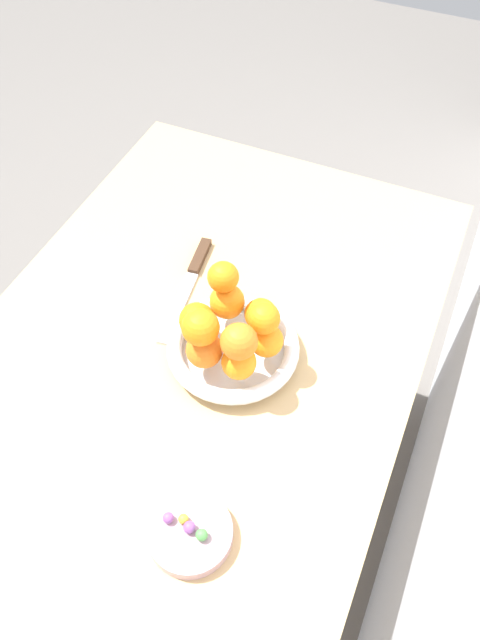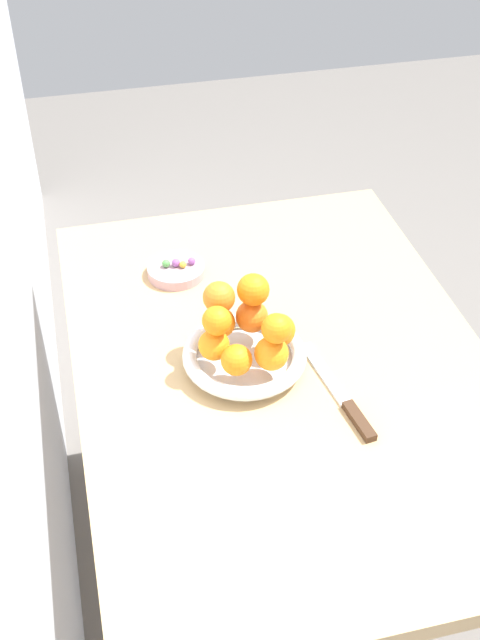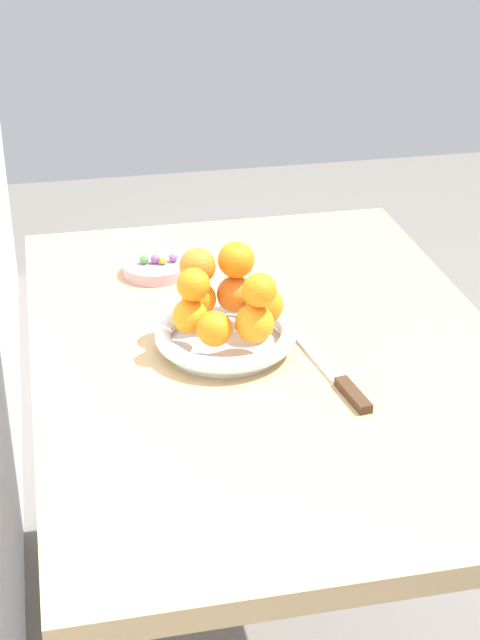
{
  "view_description": "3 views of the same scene",
  "coord_description": "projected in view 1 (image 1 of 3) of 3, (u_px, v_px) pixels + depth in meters",
  "views": [
    {
      "loc": [
        0.57,
        0.33,
        1.62
      ],
      "look_at": [
        -0.02,
        0.07,
        0.81
      ],
      "focal_mm": 35.0,
      "sensor_mm": 36.0,
      "label": 1
    },
    {
      "loc": [
        -1.04,
        0.33,
        1.74
      ],
      "look_at": [
        -0.02,
        0.09,
        0.87
      ],
      "focal_mm": 45.0,
      "sensor_mm": 36.0,
      "label": 2
    },
    {
      "loc": [
        -1.34,
        0.33,
        1.51
      ],
      "look_at": [
        -0.02,
        0.05,
        0.8
      ],
      "focal_mm": 55.0,
      "sensor_mm": 36.0,
      "label": 3
    }
  ],
  "objects": [
    {
      "name": "candy_ball_1",
      "position": [
        202.0,
        535.0,
        0.85
      ],
      "size": [
        0.02,
        0.02,
        0.02
      ],
      "primitive_type": "sphere",
      "color": "#4C9947",
      "rests_on": "candy_dish"
    },
    {
      "name": "orange_2",
      "position": [
        197.0,
        320.0,
        1.03
      ],
      "size": [
        0.06,
        0.06,
        0.06
      ],
      "primitive_type": "sphere",
      "color": "orange",
      "rests_on": "fruit_bowl"
    },
    {
      "name": "candy_dish",
      "position": [
        190.0,
        533.0,
        0.87
      ],
      "size": [
        0.12,
        0.12,
        0.02
      ],
      "primitive_type": "cylinder",
      "color": "#B28C99",
      "rests_on": "dining_table"
    },
    {
      "name": "fruit_bowl",
      "position": [
        233.0,
        349.0,
        1.06
      ],
      "size": [
        0.23,
        0.23,
        0.04
      ],
      "color": "silver",
      "rests_on": "dining_table"
    },
    {
      "name": "orange_8",
      "position": [
        223.0,
        277.0,
        1.02
      ],
      "size": [
        0.05,
        0.05,
        0.05
      ],
      "primitive_type": "sphere",
      "color": "orange",
      "rests_on": "orange_1"
    },
    {
      "name": "ground_plane",
      "position": [
        212.0,
        503.0,
        1.68
      ],
      "size": [
        6.0,
        6.0,
        0.0
      ],
      "primitive_type": "plane",
      "color": "slate"
    },
    {
      "name": "orange_5",
      "position": [
        266.0,
        342.0,
        1.01
      ],
      "size": [
        0.06,
        0.06,
        0.06
      ],
      "primitive_type": "sphere",
      "color": "orange",
      "rests_on": "fruit_bowl"
    },
    {
      "name": "orange_0",
      "position": [
        261.0,
        314.0,
        1.04
      ],
      "size": [
        0.06,
        0.06,
        0.06
      ],
      "primitive_type": "sphere",
      "color": "orange",
      "rests_on": "fruit_bowl"
    },
    {
      "name": "orange_1",
      "position": [
        227.0,
        302.0,
        1.06
      ],
      "size": [
        0.06,
        0.06,
        0.06
      ],
      "primitive_type": "sphere",
      "color": "orange",
      "rests_on": "fruit_bowl"
    },
    {
      "name": "candy_ball_3",
      "position": [
        183.0,
        519.0,
        0.87
      ],
      "size": [
        0.01,
        0.01,
        0.01
      ],
      "primitive_type": "sphere",
      "color": "gold",
      "rests_on": "candy_dish"
    },
    {
      "name": "knife",
      "position": [
        190.0,
        280.0,
        1.18
      ],
      "size": [
        0.26,
        0.06,
        0.01
      ],
      "color": "#3F2819",
      "rests_on": "dining_table"
    },
    {
      "name": "dining_table",
      "position": [
        199.0,
        368.0,
        1.17
      ],
      "size": [
        1.1,
        0.76,
        0.74
      ],
      "color": "tan",
      "rests_on": "ground_plane"
    },
    {
      "name": "orange_4",
      "position": [
        239.0,
        362.0,
        0.98
      ],
      "size": [
        0.06,
        0.06,
        0.06
      ],
      "primitive_type": "sphere",
      "color": "orange",
      "rests_on": "fruit_bowl"
    },
    {
      "name": "candy_ball_2",
      "position": [
        168.0,
        518.0,
        0.87
      ],
      "size": [
        0.02,
        0.02,
        0.02
      ],
      "primitive_type": "sphere",
      "color": "#8C4C99",
      "rests_on": "candy_dish"
    },
    {
      "name": "orange_6",
      "position": [
        201.0,
        327.0,
        0.95
      ],
      "size": [
        0.06,
        0.06,
        0.06
      ],
      "primitive_type": "sphere",
      "color": "orange",
      "rests_on": "orange_3"
    },
    {
      "name": "candy_ball_0",
      "position": [
        189.0,
        527.0,
        0.86
      ],
      "size": [
        0.02,
        0.02,
        0.02
      ],
      "primitive_type": "sphere",
      "color": "#8C4C99",
      "rests_on": "candy_dish"
    },
    {
      "name": "orange_3",
      "position": [
        204.0,
        350.0,
        1.0
      ],
      "size": [
        0.06,
        0.06,
        0.06
      ],
      "primitive_type": "sphere",
      "color": "orange",
      "rests_on": "fruit_bowl"
    },
    {
      "name": "orange_9",
      "position": [
        239.0,
        341.0,
        0.94
      ],
      "size": [
        0.06,
        0.06,
        0.06
      ],
      "primitive_type": "sphere",
      "color": "orange",
      "rests_on": "orange_4"
    },
    {
      "name": "orange_7",
      "position": [
        264.0,
        318.0,
        0.97
      ],
      "size": [
        0.05,
        0.05,
        0.05
      ],
      "primitive_type": "sphere",
      "color": "orange",
      "rests_on": "orange_5"
    }
  ]
}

